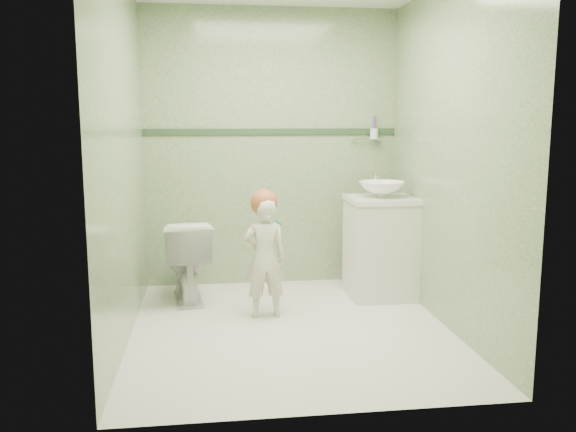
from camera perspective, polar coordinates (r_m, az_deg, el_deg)
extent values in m
plane|color=silver|center=(4.29, 0.27, -10.67)|extent=(2.50, 2.50, 0.00)
cube|color=gray|center=(5.28, -1.58, 6.40)|extent=(2.20, 0.04, 2.40)
cube|color=gray|center=(2.81, 3.77, 3.95)|extent=(2.20, 0.04, 2.40)
cube|color=gray|center=(4.04, -15.43, 5.23)|extent=(0.04, 2.50, 2.40)
cube|color=gray|center=(4.33, 14.93, 5.49)|extent=(0.04, 2.50, 2.40)
cube|color=#29442A|center=(5.26, -1.58, 8.02)|extent=(2.20, 0.02, 0.05)
cube|color=silver|center=(5.01, 8.74, -3.10)|extent=(0.52, 0.50, 0.80)
cube|color=white|center=(4.94, 8.86, 1.55)|extent=(0.54, 0.52, 0.04)
imported|color=white|center=(4.93, 8.88, 2.52)|extent=(0.37, 0.37, 0.13)
cylinder|color=silver|center=(5.11, 8.27, 3.41)|extent=(0.03, 0.03, 0.18)
cylinder|color=silver|center=(5.06, 8.44, 4.25)|extent=(0.02, 0.12, 0.02)
cylinder|color=silver|center=(5.38, 7.47, 7.23)|extent=(0.26, 0.02, 0.02)
cylinder|color=silver|center=(5.38, 8.16, 7.74)|extent=(0.07, 0.07, 0.09)
cylinder|color=#804EAA|center=(5.36, 8.18, 8.49)|extent=(0.01, 0.01, 0.17)
cylinder|color=#BB4C39|center=(5.39, 8.30, 8.49)|extent=(0.01, 0.01, 0.17)
cylinder|color=blue|center=(5.37, 8.06, 8.49)|extent=(0.01, 0.01, 0.17)
imported|color=white|center=(4.93, -9.60, -4.11)|extent=(0.44, 0.69, 0.67)
imported|color=beige|center=(4.43, -2.23, -4.02)|extent=(0.34, 0.23, 0.89)
sphere|color=#A45232|center=(4.38, -2.30, 1.28)|extent=(0.20, 0.20, 0.20)
cylinder|color=#019B89|center=(4.26, -0.93, -0.64)|extent=(0.07, 0.13, 0.06)
cube|color=white|center=(4.29, -1.83, -0.03)|extent=(0.03, 0.03, 0.02)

